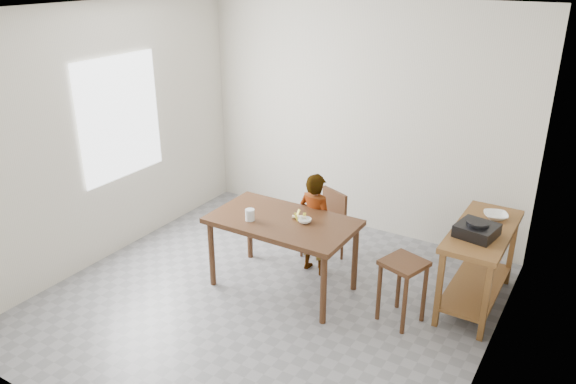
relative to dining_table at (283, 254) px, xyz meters
The scene contains 17 objects.
floor 0.50m from the dining_table, 90.00° to the right, with size 4.00×4.00×0.04m, color slate.
ceiling 2.36m from the dining_table, 90.00° to the right, with size 4.00×4.00×0.04m, color white.
wall_back 1.98m from the dining_table, 90.00° to the left, with size 4.00×0.04×2.70m, color beige.
wall_front 2.52m from the dining_table, 90.00° to the right, with size 4.00×0.04×2.70m, color beige.
wall_left 2.26m from the dining_table, behind, with size 0.04×4.00×2.70m, color beige.
wall_right 2.26m from the dining_table, ahead, with size 0.04×4.00×2.70m, color beige.
window_pane 2.27m from the dining_table, behind, with size 0.02×1.10×1.30m, color silver.
dining_table is the anchor object (origin of this frame).
prep_counter 1.86m from the dining_table, 22.15° to the left, with size 0.50×1.20×0.80m, color brown, non-canonical shape.
child 0.49m from the dining_table, 74.65° to the left, with size 0.40×0.26×1.10m, color white.
dining_chair 0.72m from the dining_table, 85.57° to the left, with size 0.37×0.37×0.76m, color #3E2413, non-canonical shape.
stool 1.22m from the dining_table, ahead, with size 0.35×0.35×0.61m, color #3E2413, non-canonical shape.
glass_tumbler 0.53m from the dining_table, 145.54° to the right, with size 0.09×0.09×0.11m, color silver.
small_bowl 0.45m from the dining_table, 12.91° to the left, with size 0.13×0.13×0.04m, color white.
banana 0.43m from the dining_table, 32.92° to the left, with size 0.16×0.11×0.06m, color yellow, non-canonical shape.
serving_bowl 2.06m from the dining_table, 28.93° to the left, with size 0.22×0.22×0.06m, color white.
gas_burner 1.84m from the dining_table, 16.84° to the left, with size 0.33×0.33×0.11m, color black.
Camera 1 is at (2.58, -3.84, 3.07)m, focal length 35.00 mm.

